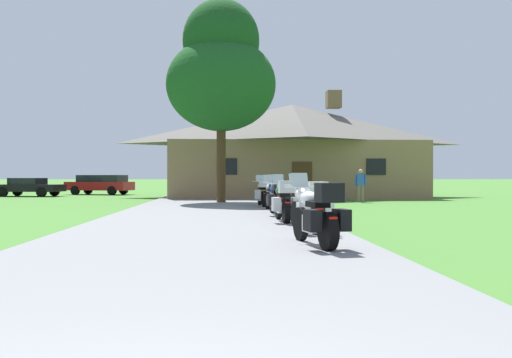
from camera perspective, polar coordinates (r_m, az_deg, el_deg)
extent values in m
plane|color=#42752D|center=(21.90, -4.57, -3.12)|extent=(500.00, 500.00, 0.00)
cube|color=slate|center=(19.90, -4.70, -3.37)|extent=(6.40, 80.00, 0.06)
cylinder|color=black|center=(10.48, 4.69, -4.70)|extent=(0.22, 0.65, 0.64)
cylinder|color=black|center=(9.13, 7.56, -5.44)|extent=(0.27, 0.66, 0.64)
cube|color=silver|center=(9.78, 6.06, -4.70)|extent=(0.36, 0.60, 0.30)
ellipsoid|color=silver|center=(9.99, 5.56, -2.01)|extent=(0.39, 0.57, 0.26)
cube|color=black|center=(9.56, 6.47, -2.65)|extent=(0.37, 0.56, 0.10)
cylinder|color=silver|center=(10.40, 4.76, -0.88)|extent=(0.65, 0.15, 0.03)
cylinder|color=silver|center=(10.45, 4.69, -2.73)|extent=(0.10, 0.24, 0.73)
cube|color=#B2BCC6|center=(10.50, 4.59, -0.10)|extent=(0.33, 0.17, 0.27)
sphere|color=silver|center=(10.41, 4.76, -1.65)|extent=(0.11, 0.11, 0.11)
cube|color=black|center=(9.04, 7.67, -1.43)|extent=(0.46, 0.43, 0.32)
cube|color=red|center=(8.91, 8.07, -4.13)|extent=(0.14, 0.05, 0.06)
cylinder|color=silver|center=(9.49, 7.64, -5.83)|extent=(0.17, 0.55, 0.07)
cube|color=black|center=(9.07, 5.91, -4.33)|extent=(0.27, 0.43, 0.36)
cube|color=black|center=(9.26, 8.95, -4.24)|extent=(0.27, 0.43, 0.36)
cylinder|color=black|center=(12.99, 4.25, -3.74)|extent=(0.21, 0.65, 0.64)
cylinder|color=black|center=(11.62, 6.29, -4.21)|extent=(0.25, 0.66, 0.64)
cube|color=silver|center=(12.28, 5.24, -3.69)|extent=(0.34, 0.59, 0.30)
ellipsoid|color=silver|center=(12.50, 4.88, -1.56)|extent=(0.38, 0.56, 0.26)
cube|color=black|center=(12.07, 5.53, -2.05)|extent=(0.36, 0.56, 0.10)
cylinder|color=silver|center=(12.92, 4.30, -0.66)|extent=(0.66, 0.14, 0.03)
cylinder|color=silver|center=(12.97, 4.25, -2.16)|extent=(0.10, 0.24, 0.73)
cube|color=#B2BCC6|center=(13.02, 4.18, -0.03)|extent=(0.33, 0.16, 0.27)
sphere|color=silver|center=(12.92, 4.30, -1.28)|extent=(0.11, 0.11, 0.11)
cube|color=silver|center=(11.54, 6.37, -1.06)|extent=(0.45, 0.42, 0.32)
cube|color=red|center=(11.40, 6.64, -3.17)|extent=(0.14, 0.05, 0.06)
cylinder|color=silver|center=(11.97, 6.43, -4.56)|extent=(0.16, 0.55, 0.07)
cube|color=silver|center=(11.57, 4.99, -3.34)|extent=(0.26, 0.43, 0.36)
cube|color=silver|center=(11.74, 7.41, -3.29)|extent=(0.26, 0.43, 0.36)
cylinder|color=black|center=(15.70, 2.35, -3.05)|extent=(0.14, 0.64, 0.64)
cylinder|color=black|center=(14.28, 3.19, -3.38)|extent=(0.18, 0.65, 0.64)
cube|color=silver|center=(14.97, 2.76, -2.98)|extent=(0.29, 0.57, 0.30)
ellipsoid|color=#195B33|center=(15.21, 2.61, -1.24)|extent=(0.32, 0.53, 0.26)
cube|color=black|center=(14.76, 2.88, -1.63)|extent=(0.30, 0.53, 0.10)
cylinder|color=silver|center=(15.64, 2.37, -0.50)|extent=(0.66, 0.06, 0.03)
cylinder|color=silver|center=(15.69, 2.35, -1.74)|extent=(0.07, 0.24, 0.73)
cube|color=#B2BCC6|center=(15.74, 2.32, 0.01)|extent=(0.32, 0.12, 0.27)
sphere|color=silver|center=(15.64, 2.37, -1.01)|extent=(0.11, 0.11, 0.11)
cube|color=#B7B7BC|center=(14.21, 3.23, -0.82)|extent=(0.42, 0.38, 0.32)
cube|color=red|center=(14.05, 3.34, -2.53)|extent=(0.14, 0.04, 0.06)
cylinder|color=silver|center=(14.63, 3.53, -3.69)|extent=(0.10, 0.55, 0.07)
cube|color=#B7B7BC|center=(14.28, 2.13, -2.66)|extent=(0.22, 0.41, 0.36)
cube|color=#B7B7BC|center=(14.37, 4.19, -2.64)|extent=(0.22, 0.41, 0.36)
cylinder|color=black|center=(18.35, 1.73, -2.58)|extent=(0.15, 0.65, 0.64)
cylinder|color=black|center=(16.93, 2.45, -2.81)|extent=(0.19, 0.65, 0.64)
cube|color=silver|center=(17.62, 2.09, -2.50)|extent=(0.29, 0.57, 0.30)
ellipsoid|color=#1E3899|center=(17.86, 1.96, -1.02)|extent=(0.33, 0.54, 0.26)
cube|color=black|center=(17.41, 2.19, -1.35)|extent=(0.31, 0.54, 0.10)
cylinder|color=silver|center=(18.29, 1.75, -0.39)|extent=(0.66, 0.07, 0.03)
cylinder|color=silver|center=(18.34, 1.73, -1.45)|extent=(0.07, 0.24, 0.73)
cube|color=#B2BCC6|center=(18.39, 1.70, 0.05)|extent=(0.33, 0.13, 0.27)
sphere|color=silver|center=(18.29, 1.75, -0.83)|extent=(0.11, 0.11, 0.11)
cube|color=black|center=(16.86, 2.48, -0.65)|extent=(0.42, 0.38, 0.32)
cube|color=red|center=(16.70, 2.58, -2.09)|extent=(0.14, 0.04, 0.06)
cylinder|color=silver|center=(17.27, 2.74, -3.09)|extent=(0.10, 0.55, 0.07)
cube|color=black|center=(16.93, 1.56, -2.20)|extent=(0.22, 0.41, 0.36)
cube|color=black|center=(17.01, 3.29, -2.19)|extent=(0.22, 0.41, 0.36)
cylinder|color=black|center=(20.63, 1.23, -2.26)|extent=(0.17, 0.65, 0.64)
cylinder|color=black|center=(19.22, 1.99, -2.45)|extent=(0.22, 0.65, 0.64)
cube|color=silver|center=(19.90, 1.61, -2.18)|extent=(0.32, 0.58, 0.30)
ellipsoid|color=#B2B5BC|center=(20.15, 1.47, -0.87)|extent=(0.35, 0.55, 0.26)
cube|color=black|center=(19.70, 1.72, -1.16)|extent=(0.33, 0.55, 0.10)
cylinder|color=silver|center=(20.58, 1.25, -0.32)|extent=(0.66, 0.10, 0.03)
cylinder|color=silver|center=(20.62, 1.23, -1.26)|extent=(0.08, 0.24, 0.73)
cube|color=#B2BCC6|center=(20.67, 1.20, 0.07)|extent=(0.33, 0.14, 0.27)
sphere|color=silver|center=(20.58, 1.25, -0.71)|extent=(0.11, 0.11, 0.11)
cube|color=black|center=(19.15, 2.02, -0.54)|extent=(0.43, 0.40, 0.32)
cube|color=red|center=(19.00, 2.12, -1.80)|extent=(0.14, 0.04, 0.06)
cylinder|color=silver|center=(19.57, 2.22, -2.69)|extent=(0.13, 0.55, 0.07)
cylinder|color=black|center=(23.43, 0.39, -1.96)|extent=(0.15, 0.65, 0.64)
cylinder|color=black|center=(22.01, 0.87, -2.11)|extent=(0.19, 0.65, 0.64)
cube|color=silver|center=(22.70, 0.63, -1.88)|extent=(0.30, 0.58, 0.30)
ellipsoid|color=#B2B5BC|center=(22.94, 0.54, -0.74)|extent=(0.33, 0.54, 0.26)
cube|color=black|center=(22.49, 0.70, -0.99)|extent=(0.31, 0.54, 0.10)
cylinder|color=silver|center=(23.38, 0.40, -0.25)|extent=(0.66, 0.07, 0.03)
cylinder|color=silver|center=(23.42, 0.39, -1.08)|extent=(0.08, 0.24, 0.73)
cube|color=#B2BCC6|center=(23.48, 0.37, 0.09)|extent=(0.33, 0.13, 0.27)
sphere|color=silver|center=(23.38, 0.40, -0.60)|extent=(0.11, 0.11, 0.11)
cube|color=#B7B7BC|center=(21.94, 0.89, -0.44)|extent=(0.42, 0.38, 0.32)
cube|color=red|center=(21.78, 0.95, -1.54)|extent=(0.14, 0.04, 0.06)
cylinder|color=silver|center=(22.35, 1.11, -2.33)|extent=(0.11, 0.55, 0.07)
cube|color=#B7B7BC|center=(22.02, 0.18, -1.64)|extent=(0.23, 0.41, 0.36)
cube|color=#B7B7BC|center=(22.09, 1.52, -1.63)|extent=(0.23, 0.41, 0.36)
cube|color=#896B4C|center=(34.57, 3.79, 0.89)|extent=(14.78, 8.96, 3.34)
pyramid|color=#5B5651|center=(34.72, 3.79, 5.72)|extent=(15.66, 9.50, 2.50)
cube|color=brown|center=(35.34, 8.12, 8.23)|extent=(0.90, 0.90, 1.10)
cube|color=#472D19|center=(30.10, 4.85, -0.20)|extent=(1.10, 0.08, 2.10)
cube|color=black|center=(29.80, -3.06, 1.31)|extent=(1.10, 0.06, 0.90)
cube|color=black|center=(30.96, 12.45, 1.27)|extent=(1.10, 0.06, 0.90)
cylinder|color=#75664C|center=(27.72, 11.08, -1.52)|extent=(0.14, 0.14, 0.86)
cylinder|color=#75664C|center=(27.71, 10.71, -1.52)|extent=(0.14, 0.14, 0.86)
cube|color=#2D56AD|center=(27.70, 10.89, -0.06)|extent=(0.40, 0.29, 0.56)
cylinder|color=#2D56AD|center=(27.72, 11.37, -0.10)|extent=(0.09, 0.09, 0.58)
cylinder|color=#2D56AD|center=(27.69, 10.42, -0.10)|extent=(0.09, 0.09, 0.58)
sphere|color=tan|center=(27.71, 10.89, 0.81)|extent=(0.21, 0.21, 0.21)
cylinder|color=#422D19|center=(26.32, -3.67, 2.10)|extent=(0.44, 0.44, 4.28)
ellipsoid|color=#194C1E|center=(26.68, -3.67, 9.83)|extent=(5.28, 5.28, 4.49)
ellipsoid|color=#16441B|center=(27.12, -3.67, 14.24)|extent=(3.70, 3.70, 3.96)
cube|color=maroon|center=(40.39, -16.04, -0.71)|extent=(4.94, 3.11, 0.60)
cube|color=black|center=(40.29, -15.80, 0.06)|extent=(3.55, 2.49, 0.48)
cylinder|color=black|center=(40.41, -18.39, -1.13)|extent=(0.68, 0.40, 0.64)
cylinder|color=black|center=(41.85, -17.16, -1.09)|extent=(0.68, 0.40, 0.64)
cylinder|color=black|center=(38.97, -14.84, -1.18)|extent=(0.68, 0.40, 0.64)
cylinder|color=black|center=(40.46, -13.69, -1.13)|extent=(0.68, 0.40, 0.64)
cube|color=black|center=(38.28, -22.65, -0.87)|extent=(4.46, 2.56, 0.46)
cube|color=black|center=(38.32, -22.78, -0.21)|extent=(2.15, 1.93, 0.42)
cylinder|color=black|center=(38.22, -24.97, -1.22)|extent=(0.67, 0.33, 0.64)
cylinder|color=black|center=(39.67, -23.68, -1.17)|extent=(0.67, 0.33, 0.64)
cylinder|color=black|center=(36.91, -21.54, -1.27)|extent=(0.67, 0.33, 0.64)
cylinder|color=black|center=(38.41, -20.33, -1.21)|extent=(0.67, 0.33, 0.64)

